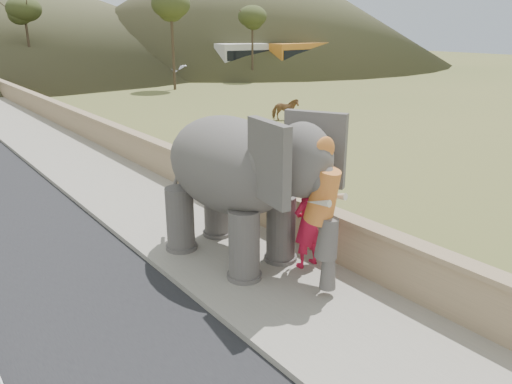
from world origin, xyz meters
TOP-DOWN VIEW (x-y plane):
  - ground at (0.00, 0.00)m, footprint 160.00×160.00m
  - walkway at (0.00, 10.00)m, footprint 3.00×120.00m
  - parapet at (1.65, 10.00)m, footprint 0.30×120.00m
  - cow at (11.65, 13.36)m, footprint 1.48×1.32m
  - distant_car at (18.30, 34.47)m, footprint 4.44×2.33m
  - bus_white at (26.04, 32.36)m, footprint 11.27×4.37m
  - bus_orange at (30.36, 31.11)m, footprint 11.14×3.19m
  - elephant_and_man at (0.02, 1.49)m, footprint 2.86×4.63m

SIDE VIEW (x-z plane):
  - ground at x=0.00m, z-range 0.00..0.00m
  - walkway at x=0.00m, z-range 0.00..0.15m
  - parapet at x=1.65m, z-range 0.00..1.10m
  - cow at x=11.65m, z-range 0.00..1.16m
  - distant_car at x=18.30m, z-range 0.00..1.44m
  - bus_white at x=26.04m, z-range 0.00..3.10m
  - bus_orange at x=30.36m, z-range 0.00..3.10m
  - elephant_and_man at x=0.02m, z-range 0.14..3.28m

